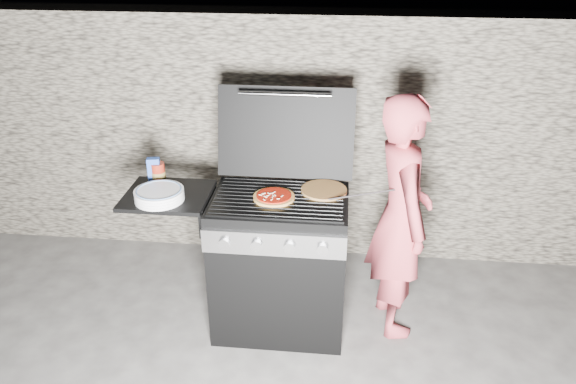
# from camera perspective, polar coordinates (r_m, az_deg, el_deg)

# --- Properties ---
(ground) EXTENTS (50.00, 50.00, 0.00)m
(ground) POSITION_cam_1_polar(r_m,az_deg,el_deg) (3.76, -0.78, -13.02)
(ground) COLOR #3C3A37
(stone_wall) EXTENTS (8.00, 0.35, 1.80)m
(stone_wall) POSITION_cam_1_polar(r_m,az_deg,el_deg) (4.22, 0.82, 5.78)
(stone_wall) COLOR gray
(stone_wall) RESTS_ON ground
(gas_grill) EXTENTS (1.34, 0.79, 0.91)m
(gas_grill) POSITION_cam_1_polar(r_m,az_deg,el_deg) (3.52, -4.89, -6.98)
(gas_grill) COLOR black
(gas_grill) RESTS_ON ground
(pizza_topped) EXTENTS (0.26, 0.26, 0.03)m
(pizza_topped) POSITION_cam_1_polar(r_m,az_deg,el_deg) (3.24, -1.44, -0.45)
(pizza_topped) COLOR tan
(pizza_topped) RESTS_ON gas_grill
(pizza_plain) EXTENTS (0.36, 0.36, 0.01)m
(pizza_plain) POSITION_cam_1_polar(r_m,az_deg,el_deg) (3.34, 3.67, 0.20)
(pizza_plain) COLOR #E1B058
(pizza_plain) RESTS_ON gas_grill
(sauce_jar) EXTENTS (0.10, 0.10, 0.13)m
(sauce_jar) POSITION_cam_1_polar(r_m,az_deg,el_deg) (3.53, -13.04, 1.91)
(sauce_jar) COLOR maroon
(sauce_jar) RESTS_ON gas_grill
(blue_carton) EXTENTS (0.08, 0.06, 0.16)m
(blue_carton) POSITION_cam_1_polar(r_m,az_deg,el_deg) (3.52, -13.44, 2.13)
(blue_carton) COLOR #2A4EAE
(blue_carton) RESTS_ON gas_grill
(plate_stack) EXTENTS (0.33, 0.33, 0.07)m
(plate_stack) POSITION_cam_1_polar(r_m,az_deg,el_deg) (3.32, -12.94, -0.30)
(plate_stack) COLOR white
(plate_stack) RESTS_ON gas_grill
(person) EXTENTS (0.47, 0.62, 1.53)m
(person) POSITION_cam_1_polar(r_m,az_deg,el_deg) (3.41, 11.35, -2.56)
(person) COLOR #B73F48
(person) RESTS_ON ground
(tongs) EXTENTS (0.39, 0.04, 0.08)m
(tongs) POSITION_cam_1_polar(r_m,az_deg,el_deg) (3.22, 7.51, -0.35)
(tongs) COLOR black
(tongs) RESTS_ON gas_grill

